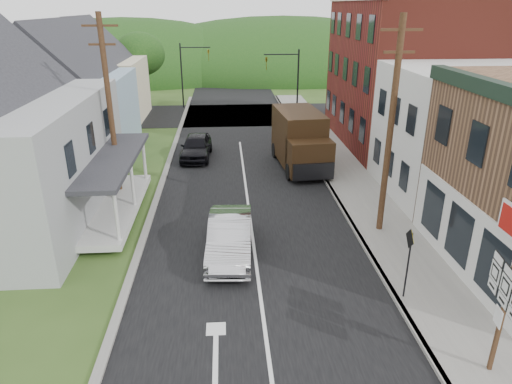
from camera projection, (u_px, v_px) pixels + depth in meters
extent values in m
plane|color=#2D4719|center=(258.00, 280.00, 16.53)|extent=(120.00, 120.00, 0.00)
cube|color=black|center=(245.00, 182.00, 25.75)|extent=(9.00, 90.00, 0.02)
cube|color=black|center=(236.00, 115.00, 41.43)|extent=(60.00, 9.00, 0.02)
cube|color=slate|center=(357.00, 191.00, 24.26)|extent=(2.80, 55.00, 0.15)
cube|color=slate|center=(332.00, 192.00, 24.17)|extent=(0.20, 55.00, 0.15)
cube|color=slate|center=(157.00, 197.00, 23.58)|extent=(0.30, 55.00, 0.12)
cube|color=silver|center=(471.00, 134.00, 22.94)|extent=(8.00, 7.00, 6.50)
cube|color=maroon|center=(405.00, 72.00, 31.04)|extent=(8.00, 12.00, 10.00)
cube|color=#8CAABF|center=(76.00, 114.00, 30.54)|extent=(7.00, 8.00, 5.00)
cube|color=beige|center=(101.00, 90.00, 38.82)|extent=(7.00, 8.00, 5.00)
cylinder|color=#472D19|center=(390.00, 132.00, 18.41)|extent=(0.26, 0.26, 9.00)
cube|color=#472D19|center=(402.00, 30.00, 16.92)|extent=(1.60, 0.10, 0.10)
cube|color=#472D19|center=(399.00, 52.00, 17.23)|extent=(1.20, 0.10, 0.10)
cylinder|color=#472D19|center=(110.00, 112.00, 21.77)|extent=(0.26, 0.26, 9.00)
cube|color=#472D19|center=(100.00, 26.00, 20.29)|extent=(1.60, 0.10, 0.10)
cube|color=#472D19|center=(102.00, 44.00, 20.59)|extent=(1.20, 0.10, 0.10)
cylinder|color=black|center=(298.00, 87.00, 37.39)|extent=(0.14, 0.14, 6.00)
cylinder|color=black|center=(281.00, 54.00, 36.31)|extent=(2.80, 0.10, 0.10)
imported|color=olive|center=(266.00, 64.00, 36.50)|extent=(0.16, 0.20, 1.00)
cylinder|color=black|center=(182.00, 76.00, 43.20)|extent=(0.14, 0.14, 6.00)
cylinder|color=black|center=(195.00, 47.00, 42.30)|extent=(2.80, 0.10, 0.10)
imported|color=olive|center=(208.00, 55.00, 42.64)|extent=(0.16, 0.20, 1.00)
cylinder|color=#382616|center=(143.00, 85.00, 44.72)|extent=(0.36, 0.36, 3.92)
ellipsoid|color=#10330F|center=(140.00, 54.00, 43.60)|extent=(4.80, 4.80, 4.08)
ellipsoid|color=#10330F|center=(230.00, 73.00, 67.27)|extent=(90.00, 30.00, 16.00)
imported|color=#B3B2B7|center=(230.00, 237.00, 17.94)|extent=(1.93, 4.86, 1.57)
imported|color=black|center=(196.00, 147.00, 29.44)|extent=(2.09, 4.61, 1.54)
cube|color=black|center=(298.00, 136.00, 27.89)|extent=(2.81, 4.83, 3.06)
cube|color=black|center=(310.00, 157.00, 25.58)|extent=(2.56, 1.89, 2.00)
cube|color=black|center=(309.00, 142.00, 25.45)|extent=(2.32, 1.45, 0.05)
cube|color=black|center=(313.00, 172.00, 24.96)|extent=(2.33, 0.36, 0.95)
cylinder|color=black|center=(289.00, 172.00, 25.84)|extent=(0.38, 0.97, 0.95)
cylinder|color=black|center=(327.00, 170.00, 26.16)|extent=(0.38, 0.97, 0.95)
cylinder|color=black|center=(275.00, 150.00, 29.70)|extent=(0.38, 0.97, 0.95)
cylinder|color=black|center=(308.00, 149.00, 30.01)|extent=(0.38, 0.97, 0.95)
cube|color=#472D19|center=(501.00, 320.00, 11.70)|extent=(0.12, 0.12, 3.22)
cube|color=black|center=(507.00, 287.00, 11.32)|extent=(0.33, 1.82, 0.07)
cube|color=white|center=(509.00, 272.00, 11.17)|extent=(0.10, 0.50, 0.20)
cube|color=white|center=(506.00, 286.00, 11.33)|extent=(0.11, 0.55, 0.51)
cube|color=white|center=(502.00, 300.00, 11.48)|extent=(0.10, 0.50, 0.26)
cube|color=white|center=(499.00, 259.00, 11.76)|extent=(0.10, 0.50, 0.20)
cube|color=white|center=(495.00, 272.00, 11.92)|extent=(0.11, 0.55, 0.51)
cube|color=white|center=(492.00, 286.00, 12.08)|extent=(0.10, 0.50, 0.26)
cube|color=white|center=(498.00, 317.00, 11.68)|extent=(0.08, 0.41, 0.51)
cylinder|color=black|center=(408.00, 266.00, 14.92)|extent=(0.06, 0.06, 2.40)
cube|color=black|center=(410.00, 239.00, 14.54)|extent=(0.04, 0.71, 0.71)
cube|color=yellow|center=(410.00, 239.00, 14.54)|extent=(0.04, 0.64, 0.64)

